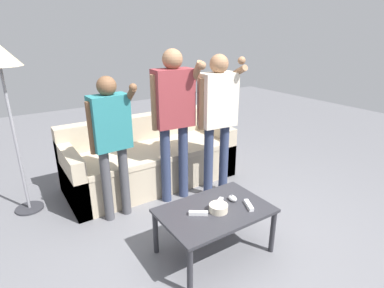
% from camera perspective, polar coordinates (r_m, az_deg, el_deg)
% --- Properties ---
extents(ground_plane, '(12.00, 12.00, 0.00)m').
position_cam_1_polar(ground_plane, '(2.90, 5.68, -18.11)').
color(ground_plane, slate).
extents(couch, '(2.01, 0.85, 0.78)m').
position_cam_1_polar(couch, '(3.86, -7.82, -2.90)').
color(couch, '#B7A88E').
rests_on(couch, ground).
extents(coffee_table, '(0.90, 0.60, 0.42)m').
position_cam_1_polar(coffee_table, '(2.61, 4.21, -12.88)').
color(coffee_table, '#2D2D33').
rests_on(coffee_table, ground).
extents(snack_bowl, '(0.15, 0.15, 0.06)m').
position_cam_1_polar(snack_bowl, '(2.55, 4.90, -11.68)').
color(snack_bowl, beige).
rests_on(snack_bowl, coffee_table).
extents(game_remote_nunchuk, '(0.06, 0.09, 0.05)m').
position_cam_1_polar(game_remote_nunchuk, '(2.70, 7.51, -9.90)').
color(game_remote_nunchuk, white).
rests_on(game_remote_nunchuk, coffee_table).
extents(player_left, '(0.43, 0.29, 1.42)m').
position_cam_1_polar(player_left, '(2.97, -14.71, 1.94)').
color(player_left, '#47474C').
rests_on(player_left, ground).
extents(player_center, '(0.48, 0.40, 1.63)m').
position_cam_1_polar(player_center, '(3.19, -3.41, 6.31)').
color(player_center, '#2D3856').
rests_on(player_center, ground).
extents(player_right, '(0.46, 0.33, 1.57)m').
position_cam_1_polar(player_right, '(3.32, 4.79, 6.17)').
color(player_right, '#2D3856').
rests_on(player_right, ground).
extents(game_remote_wand_near, '(0.14, 0.12, 0.03)m').
position_cam_1_polar(game_remote_wand_near, '(2.50, 1.19, -12.64)').
color(game_remote_wand_near, white).
rests_on(game_remote_wand_near, coffee_table).
extents(game_remote_wand_far, '(0.16, 0.12, 0.03)m').
position_cam_1_polar(game_remote_wand_far, '(2.64, 4.91, -10.82)').
color(game_remote_wand_far, white).
rests_on(game_remote_wand_far, coffee_table).
extents(game_remote_wand_spare, '(0.10, 0.16, 0.03)m').
position_cam_1_polar(game_remote_wand_spare, '(2.64, 10.43, -11.04)').
color(game_remote_wand_spare, white).
rests_on(game_remote_wand_spare, coffee_table).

